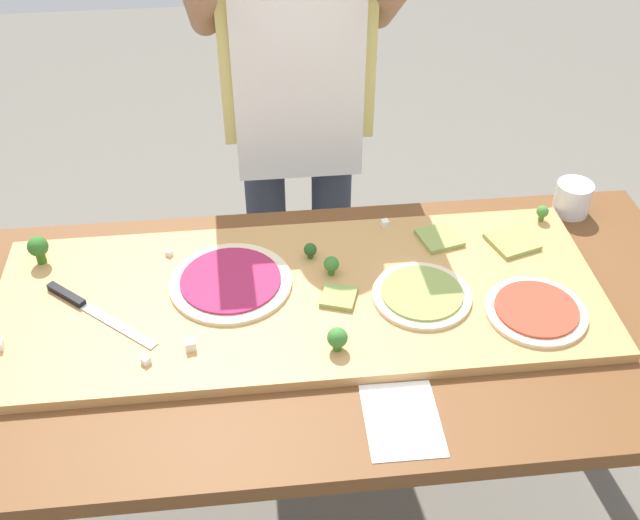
% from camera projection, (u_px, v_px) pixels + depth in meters
% --- Properties ---
extents(prep_table, '(1.89, 0.83, 0.79)m').
position_uv_depth(prep_table, '(290.00, 352.00, 1.72)').
color(prep_table, brown).
rests_on(prep_table, ground).
extents(cutting_board, '(1.36, 0.52, 0.02)m').
position_uv_depth(cutting_board, '(301.00, 297.00, 1.71)').
color(cutting_board, tan).
rests_on(cutting_board, prep_table).
extents(chefs_knife, '(0.26, 0.23, 0.02)m').
position_uv_depth(chefs_knife, '(85.00, 306.00, 1.66)').
color(chefs_knife, '#B7BABF').
rests_on(chefs_knife, cutting_board).
extents(pizza_whole_pesto_green, '(0.22, 0.22, 0.02)m').
position_uv_depth(pizza_whole_pesto_green, '(422.00, 295.00, 1.69)').
color(pizza_whole_pesto_green, beige).
rests_on(pizza_whole_pesto_green, cutting_board).
extents(pizza_whole_beet_magenta, '(0.28, 0.28, 0.02)m').
position_uv_depth(pizza_whole_beet_magenta, '(231.00, 282.00, 1.72)').
color(pizza_whole_beet_magenta, beige).
rests_on(pizza_whole_beet_magenta, cutting_board).
extents(pizza_whole_tomato_red, '(0.22, 0.22, 0.02)m').
position_uv_depth(pizza_whole_tomato_red, '(536.00, 311.00, 1.65)').
color(pizza_whole_tomato_red, beige).
rests_on(pizza_whole_tomato_red, cutting_board).
extents(pizza_slice_far_right, '(0.13, 0.13, 0.01)m').
position_uv_depth(pizza_slice_far_right, '(512.00, 242.00, 1.84)').
color(pizza_slice_far_right, '#899E4C').
rests_on(pizza_slice_far_right, cutting_board).
extents(pizza_slice_far_left, '(0.11, 0.11, 0.01)m').
position_uv_depth(pizza_slice_far_left, '(439.00, 238.00, 1.85)').
color(pizza_slice_far_left, '#899E4C').
rests_on(pizza_slice_far_left, cutting_board).
extents(pizza_slice_near_left, '(0.09, 0.09, 0.01)m').
position_uv_depth(pizza_slice_near_left, '(339.00, 297.00, 1.68)').
color(pizza_slice_near_left, '#899E4C').
rests_on(pizza_slice_near_left, cutting_board).
extents(broccoli_floret_back_right, '(0.03, 0.03, 0.04)m').
position_uv_depth(broccoli_floret_back_right, '(310.00, 250.00, 1.78)').
color(broccoli_floret_back_right, '#2C5915').
rests_on(broccoli_floret_back_right, cutting_board).
extents(broccoli_floret_back_mid, '(0.04, 0.04, 0.05)m').
position_uv_depth(broccoli_floret_back_mid, '(337.00, 338.00, 1.55)').
color(broccoli_floret_back_mid, '#3F7220').
rests_on(broccoli_floret_back_mid, cutting_board).
extents(broccoli_floret_front_left, '(0.03, 0.03, 0.04)m').
position_uv_depth(broccoli_floret_front_left, '(542.00, 212.00, 1.90)').
color(broccoli_floret_front_left, '#487A23').
rests_on(broccoli_floret_front_left, cutting_board).
extents(broccoli_floret_front_right, '(0.05, 0.05, 0.07)m').
position_uv_depth(broccoli_floret_front_right, '(38.00, 248.00, 1.76)').
color(broccoli_floret_front_right, '#366618').
rests_on(broccoli_floret_front_right, cutting_board).
extents(broccoli_floret_back_left, '(0.04, 0.04, 0.05)m').
position_uv_depth(broccoli_floret_back_left, '(331.00, 265.00, 1.73)').
color(broccoli_floret_back_left, '#3F7220').
rests_on(broccoli_floret_back_left, cutting_board).
extents(cheese_crumble_a, '(0.02, 0.02, 0.02)m').
position_uv_depth(cheese_crumble_a, '(146.00, 361.00, 1.53)').
color(cheese_crumble_a, silver).
rests_on(cheese_crumble_a, cutting_board).
extents(cheese_crumble_c, '(0.03, 0.03, 0.02)m').
position_uv_depth(cheese_crumble_c, '(190.00, 345.00, 1.56)').
color(cheese_crumble_c, silver).
rests_on(cheese_crumble_c, cutting_board).
extents(cheese_crumble_d, '(0.02, 0.02, 0.01)m').
position_uv_depth(cheese_crumble_d, '(169.00, 253.00, 1.80)').
color(cheese_crumble_d, white).
rests_on(cheese_crumble_d, cutting_board).
extents(cheese_crumble_e, '(0.02, 0.02, 0.02)m').
position_uv_depth(cheese_crumble_e, '(385.00, 223.00, 1.89)').
color(cheese_crumble_e, white).
rests_on(cheese_crumble_e, cutting_board).
extents(flour_cup, '(0.09, 0.09, 0.09)m').
position_uv_depth(flour_cup, '(572.00, 200.00, 1.96)').
color(flour_cup, white).
rests_on(flour_cup, prep_table).
extents(recipe_note, '(0.15, 0.19, 0.00)m').
position_uv_depth(recipe_note, '(402.00, 420.00, 1.45)').
color(recipe_note, white).
rests_on(recipe_note, prep_table).
extents(cook_center, '(0.54, 0.39, 1.67)m').
position_uv_depth(cook_center, '(296.00, 92.00, 2.07)').
color(cook_center, '#333847').
rests_on(cook_center, ground).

